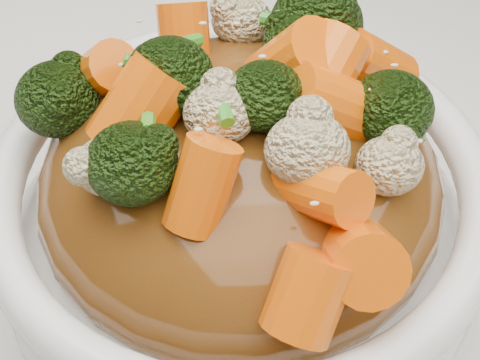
{
  "coord_description": "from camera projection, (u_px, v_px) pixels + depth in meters",
  "views": [
    {
      "loc": [
        -0.07,
        -0.19,
        1.09
      ],
      "look_at": [
        -0.05,
        0.04,
        0.83
      ],
      "focal_mm": 55.0,
      "sensor_mm": 36.0,
      "label": 1
    }
  ],
  "objects": [
    {
      "name": "bowl",
      "position": [
        240.0,
        228.0,
        0.37
      ],
      "size": [
        0.28,
        0.28,
        0.09
      ],
      "primitive_type": null,
      "rotation": [
        0.0,
        0.0,
        -0.18
      ],
      "color": "white",
      "rests_on": "tablecloth"
    },
    {
      "name": "sauce_base",
      "position": [
        240.0,
        185.0,
        0.35
      ],
      "size": [
        0.22,
        0.22,
        0.1
      ],
      "primitive_type": "ellipsoid",
      "rotation": [
        0.0,
        0.0,
        -0.18
      ],
      "color": "#5C330F",
      "rests_on": "bowl"
    },
    {
      "name": "carrots",
      "position": [
        240.0,
        70.0,
        0.3
      ],
      "size": [
        0.22,
        0.22,
        0.06
      ],
      "primitive_type": null,
      "rotation": [
        0.0,
        0.0,
        -0.18
      ],
      "color": "#F06207",
      "rests_on": "sauce_base"
    },
    {
      "name": "broccoli",
      "position": [
        240.0,
        72.0,
        0.3
      ],
      "size": [
        0.22,
        0.22,
        0.05
      ],
      "primitive_type": null,
      "rotation": [
        0.0,
        0.0,
        -0.18
      ],
      "color": "black",
      "rests_on": "sauce_base"
    },
    {
      "name": "cauliflower",
      "position": [
        240.0,
        76.0,
        0.3
      ],
      "size": [
        0.22,
        0.22,
        0.04
      ],
      "primitive_type": null,
      "rotation": [
        0.0,
        0.0,
        -0.18
      ],
      "color": "beige",
      "rests_on": "sauce_base"
    },
    {
      "name": "scallions",
      "position": [
        240.0,
        67.0,
        0.3
      ],
      "size": [
        0.17,
        0.17,
        0.02
      ],
      "primitive_type": null,
      "rotation": [
        0.0,
        0.0,
        -0.18
      ],
      "color": "#2E871F",
      "rests_on": "sauce_base"
    },
    {
      "name": "sesame_seeds",
      "position": [
        240.0,
        67.0,
        0.3
      ],
      "size": [
        0.2,
        0.2,
        0.01
      ],
      "primitive_type": null,
      "rotation": [
        0.0,
        0.0,
        -0.18
      ],
      "color": "beige",
      "rests_on": "sauce_base"
    }
  ]
}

